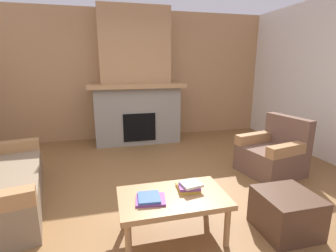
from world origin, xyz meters
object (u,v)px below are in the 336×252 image
(fireplace, at_px, (136,86))
(ottoman, at_px, (286,213))
(armchair, at_px, (273,154))
(coffee_table, at_px, (173,201))

(fireplace, relative_size, ottoman, 5.19)
(armchair, distance_m, coffee_table, 2.11)
(ottoman, bearing_deg, armchair, 58.76)
(fireplace, xyz_separation_m, armchair, (1.77, -2.16, -0.87))
(armchair, xyz_separation_m, coffee_table, (-1.84, -1.04, 0.08))
(fireplace, bearing_deg, armchair, -50.69)
(fireplace, height_order, ottoman, fireplace)
(coffee_table, bearing_deg, fireplace, 88.72)
(armchair, height_order, coffee_table, armchair)
(ottoman, bearing_deg, coffee_table, 170.04)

